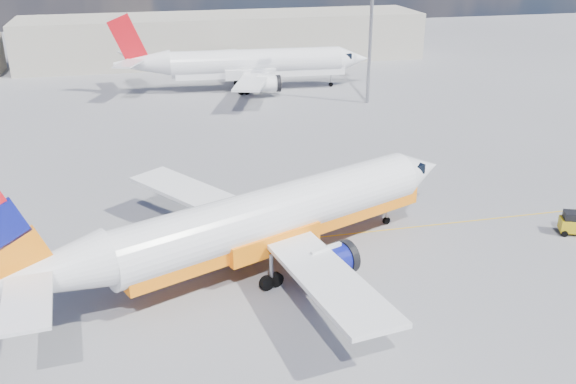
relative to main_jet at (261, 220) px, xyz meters
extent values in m
plane|color=slate|center=(3.18, 0.67, -3.69)|extent=(240.00, 240.00, 0.00)
cube|color=gold|center=(3.18, 3.67, -3.68)|extent=(70.00, 0.15, 0.01)
cube|color=#B6B09D|center=(8.18, 75.67, 0.31)|extent=(70.00, 14.00, 8.00)
cylinder|color=white|center=(1.06, 0.45, 0.25)|extent=(23.62, 12.80, 3.72)
cone|color=white|center=(14.16, 5.99, 0.25)|extent=(5.48, 5.13, 3.72)
cone|color=white|center=(-13.55, -5.73, 0.63)|extent=(8.43, 6.24, 3.53)
cube|color=black|center=(12.75, 5.39, 0.85)|extent=(2.69, 3.04, 0.77)
cube|color=orange|center=(1.56, 0.66, -1.01)|extent=(23.36, 12.20, 1.31)
cube|color=white|center=(-3.44, 6.86, -0.74)|extent=(10.69, 12.60, 0.88)
cube|color=white|center=(2.53, -7.25, -0.74)|extent=(5.49, 13.51, 0.88)
cylinder|color=navy|center=(-0.35, 5.20, -1.78)|extent=(4.44, 3.45, 2.08)
cylinder|color=navy|center=(3.48, -3.87, -1.78)|extent=(4.44, 3.45, 2.08)
cylinder|color=black|center=(1.26, 5.88, -1.78)|extent=(1.40, 2.33, 2.30)
cylinder|color=black|center=(5.09, -3.19, -1.78)|extent=(1.40, 2.33, 2.30)
cube|color=orange|center=(-15.06, -6.37, 3.97)|extent=(4.86, 2.30, 6.83)
cube|color=white|center=(-13.70, -9.59, 1.34)|extent=(2.87, 5.66, 0.20)
cylinder|color=#94949B|center=(11.14, 4.71, -2.32)|extent=(0.26, 0.26, 2.30)
cylinder|color=black|center=(11.14, 4.71, -3.38)|extent=(0.67, 0.48, 0.61)
cylinder|color=black|center=(-1.98, 2.01, -3.20)|extent=(1.07, 0.77, 0.98)
cylinder|color=black|center=(0.07, -2.82, -3.20)|extent=(1.07, 0.77, 0.98)
cylinder|color=white|center=(9.59, 52.50, 0.33)|extent=(24.76, 5.11, 3.80)
cone|color=white|center=(24.10, 51.72, 0.33)|extent=(4.67, 4.03, 3.80)
cone|color=white|center=(-6.59, 53.37, 0.72)|extent=(8.01, 4.02, 3.61)
cube|color=black|center=(22.53, 51.81, 0.95)|extent=(2.04, 2.67, 0.78)
cube|color=white|center=(10.15, 52.47, -0.95)|extent=(24.72, 4.44, 1.34)
cube|color=white|center=(8.33, 60.41, -0.67)|extent=(6.05, 13.85, 0.90)
cube|color=white|center=(7.49, 44.78, -0.67)|extent=(7.36, 13.87, 0.90)
cylinder|color=white|center=(10.42, 57.50, -1.74)|extent=(4.13, 2.34, 2.12)
cylinder|color=white|center=(9.88, 47.45, -1.74)|extent=(4.13, 2.34, 2.12)
cylinder|color=black|center=(12.20, 57.40, -1.74)|extent=(0.68, 2.37, 2.35)
cylinder|color=black|center=(11.66, 47.36, -1.74)|extent=(0.68, 2.37, 2.35)
cube|color=red|center=(-8.27, 53.46, 4.13)|extent=(5.26, 0.62, 6.98)
cube|color=white|center=(-8.08, 57.03, 1.45)|extent=(3.82, 6.03, 0.20)
cube|color=white|center=(-8.46, 49.89, 1.45)|extent=(4.30, 6.10, 0.20)
cylinder|color=#94949B|center=(20.75, 51.90, -2.29)|extent=(0.21, 0.21, 2.35)
cylinder|color=black|center=(20.75, 51.90, -3.38)|extent=(0.64, 0.30, 0.63)
cylinder|color=black|center=(7.50, 55.30, -3.19)|extent=(1.03, 0.48, 1.01)
cylinder|color=black|center=(7.21, 49.95, -3.19)|extent=(1.03, 0.48, 1.01)
cylinder|color=black|center=(24.29, 0.66, -3.44)|extent=(0.53, 0.38, 0.49)
cylinder|color=black|center=(23.74, -0.61, -3.44)|extent=(0.53, 0.38, 0.49)
cube|color=black|center=(24.47, -0.17, -2.17)|extent=(1.55, 1.55, 0.59)
cylinder|color=#94949B|center=(22.79, 41.55, 6.68)|extent=(0.46, 0.46, 20.75)
camera|label=1|loc=(-7.36, -39.03, 18.56)|focal=40.00mm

